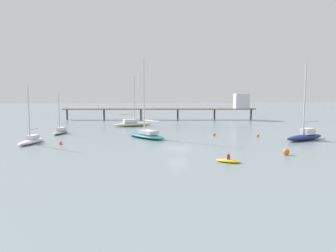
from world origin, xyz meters
TOP-DOWN VIEW (x-y plane):
  - ground_plane at (0.00, 0.00)m, footprint 400.00×400.00m
  - pier at (14.21, 49.00)m, footprint 57.94×7.44m
  - sailboat_gray at (-21.61, 18.80)m, footprint 2.44×6.26m
  - sailboat_teal at (-4.47, 11.29)m, footprint 8.19×9.67m
  - sailboat_cream at (-7.59, 31.58)m, footprint 10.03×5.67m
  - sailboat_white at (-23.16, 6.43)m, footprint 3.30×6.93m
  - sailboat_navy at (23.07, 6.44)m, footprint 9.22×6.27m
  - dinghy_yellow at (5.04, -9.67)m, footprint 3.25×2.66m
  - mooring_buoy_mid at (13.90, -5.98)m, footprint 0.86×0.86m
  - mooring_buoy_far at (8.55, 13.25)m, footprint 0.54×0.54m
  - mooring_buoy_outer at (16.32, 11.01)m, footprint 0.50×0.50m
  - mooring_buoy_near at (-18.24, 5.21)m, footprint 0.52×0.52m

SIDE VIEW (x-z plane):
  - ground_plane at x=0.00m, z-range 0.00..0.00m
  - dinghy_yellow at x=5.04m, z-range -0.37..0.77m
  - mooring_buoy_outer at x=16.32m, z-range 0.00..0.50m
  - mooring_buoy_near at x=-18.24m, z-range 0.00..0.52m
  - mooring_buoy_far at x=8.55m, z-range 0.00..0.54m
  - mooring_buoy_mid at x=13.90m, z-range 0.00..0.86m
  - sailboat_gray at x=-21.61m, z-range -3.56..4.72m
  - sailboat_white at x=-23.16m, z-range -4.06..5.31m
  - sailboat_teal at x=-4.47m, z-range -6.47..7.92m
  - sailboat_cream at x=-7.59m, z-range -5.28..6.81m
  - sailboat_navy at x=23.07m, z-range -5.75..7.43m
  - pier at x=14.21m, z-range 0.60..8.50m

